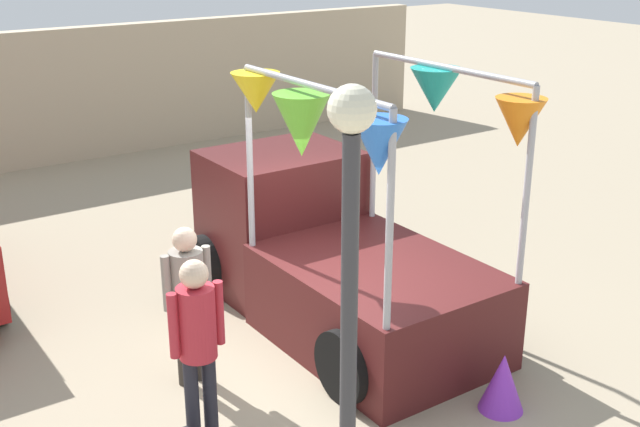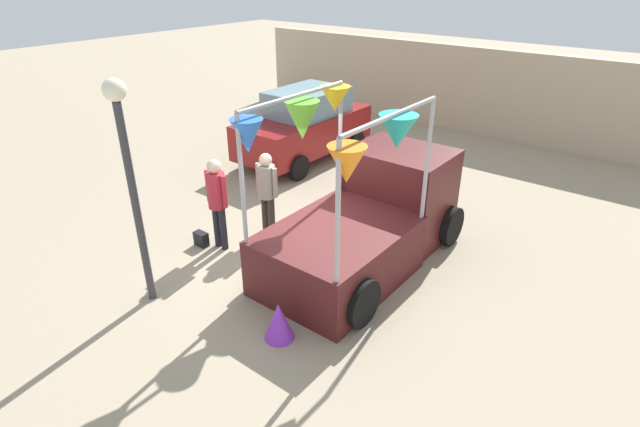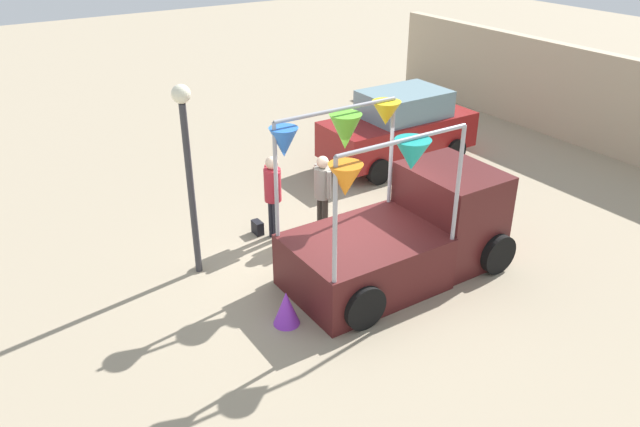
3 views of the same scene
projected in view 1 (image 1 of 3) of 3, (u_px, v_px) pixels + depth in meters
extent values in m
plane|color=gray|center=(312.00, 364.00, 8.65)|extent=(60.00, 60.00, 0.00)
cube|color=#4C1919|center=(377.00, 304.00, 8.88)|extent=(1.90, 2.60, 1.00)
cube|color=#4C1919|center=(281.00, 219.00, 10.30)|extent=(1.80, 1.40, 1.80)
cube|color=#8CB2C6|center=(280.00, 186.00, 10.14)|extent=(1.76, 1.37, 0.60)
cylinder|color=black|center=(204.00, 264.00, 10.24)|extent=(0.22, 0.76, 0.76)
cylinder|color=black|center=(326.00, 233.00, 11.25)|extent=(0.22, 0.76, 0.76)
cylinder|color=black|center=(345.00, 366.00, 7.87)|extent=(0.22, 0.76, 0.76)
cylinder|color=black|center=(483.00, 316.00, 8.89)|extent=(0.22, 0.76, 0.76)
cylinder|color=#A5A5AD|center=(250.00, 160.00, 8.85)|extent=(0.07, 0.07, 2.04)
cylinder|color=#A5A5AD|center=(374.00, 137.00, 9.77)|extent=(0.07, 0.07, 2.04)
cylinder|color=#A5A5AD|center=(390.00, 224.00, 6.96)|extent=(0.07, 0.07, 2.04)
cylinder|color=#A5A5AD|center=(527.00, 189.00, 7.88)|extent=(0.07, 0.07, 2.04)
cylinder|color=#A5A5AD|center=(311.00, 85.00, 7.55)|extent=(0.07, 2.44, 0.07)
cylinder|color=#A5A5AD|center=(447.00, 68.00, 8.48)|extent=(0.07, 2.44, 0.07)
cone|color=blue|center=(379.00, 147.00, 6.87)|extent=(0.49, 0.49, 0.50)
cone|color=orange|center=(519.00, 122.00, 7.80)|extent=(0.68, 0.68, 0.49)
cone|color=#66CC33|center=(302.00, 125.00, 7.83)|extent=(0.71, 0.71, 0.63)
cone|color=teal|center=(435.00, 90.00, 8.70)|extent=(0.63, 0.63, 0.48)
cone|color=yellow|center=(256.00, 93.00, 8.45)|extent=(0.59, 0.59, 0.43)
cylinder|color=black|center=(192.00, 401.00, 7.22)|extent=(0.13, 0.13, 0.85)
cylinder|color=black|center=(210.00, 395.00, 7.32)|extent=(0.13, 0.13, 0.85)
cylinder|color=#B22633|center=(197.00, 323.00, 7.01)|extent=(0.34, 0.34, 0.67)
sphere|color=beige|center=(194.00, 274.00, 6.85)|extent=(0.26, 0.26, 0.26)
cylinder|color=#B22633|center=(173.00, 326.00, 6.88)|extent=(0.09, 0.09, 0.61)
cylinder|color=#B22633|center=(219.00, 313.00, 7.11)|extent=(0.09, 0.09, 0.61)
cylinder|color=#2D2823|center=(183.00, 349.00, 8.14)|extent=(0.13, 0.13, 0.82)
cylinder|color=#2D2823|center=(199.00, 344.00, 8.24)|extent=(0.13, 0.13, 0.82)
cylinder|color=gray|center=(187.00, 281.00, 7.94)|extent=(0.34, 0.34, 0.65)
sphere|color=beige|center=(185.00, 239.00, 7.79)|extent=(0.24, 0.24, 0.24)
cylinder|color=gray|center=(166.00, 283.00, 7.81)|extent=(0.09, 0.09, 0.58)
cylinder|color=gray|center=(207.00, 273.00, 8.05)|extent=(0.09, 0.09, 0.58)
cylinder|color=#333338|center=(349.00, 355.00, 5.65)|extent=(0.12, 0.12, 3.21)
sphere|color=#F2EDCC|center=(352.00, 109.00, 5.05)|extent=(0.32, 0.32, 0.32)
cube|color=tan|center=(41.00, 99.00, 15.46)|extent=(18.00, 0.36, 2.60)
cone|color=purple|center=(503.00, 382.00, 7.74)|extent=(0.55, 0.55, 0.60)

